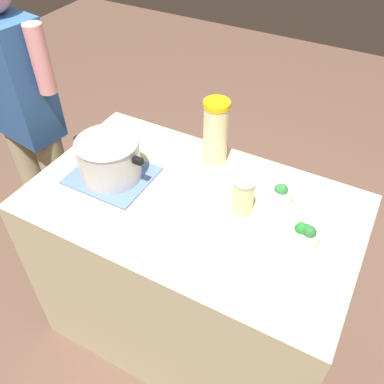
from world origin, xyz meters
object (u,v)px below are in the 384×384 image
Objects in this scene: cooking_pot at (109,158)px; lemonade_pitcher at (216,132)px; person_cook at (29,125)px; mason_jar at (243,196)px; broccoli_bowl_center at (280,194)px; broccoli_bowl_front at (306,233)px.

lemonade_pitcher reaches higher than cooking_pot.
lemonade_pitcher is 0.18× the size of person_cook.
broccoli_bowl_center is at bearing -131.57° from mason_jar.
broccoli_bowl_center is at bearing 162.20° from lemonade_pitcher.
broccoli_bowl_center is 0.07× the size of person_cook.
broccoli_bowl_front is (-0.49, 0.26, -0.12)m from lemonade_pitcher.
cooking_pot is 3.08× the size of broccoli_bowl_front.
lemonade_pitcher is at bearing -169.92° from person_cook.
mason_jar reaches higher than broccoli_bowl_center.
person_cook is at bearing -2.96° from mason_jar.
person_cook is at bearing -3.59° from broccoli_bowl_front.
lemonade_pitcher is at bearing -136.96° from cooking_pot.
broccoli_bowl_center is (-0.34, 0.11, -0.12)m from lemonade_pitcher.
mason_jar is at bearing 48.43° from broccoli_bowl_center.
broccoli_bowl_center is (-0.11, -0.12, -0.04)m from mason_jar.
mason_jar is 1.34× the size of broccoli_bowl_center.
lemonade_pitcher is 1.97× the size of mason_jar.
mason_jar is 0.27m from broccoli_bowl_front.
cooking_pot is 2.98× the size of broccoli_bowl_center.
broccoli_bowl_front is (-0.82, -0.05, -0.07)m from cooking_pot.
mason_jar is 0.17m from broccoli_bowl_center.
mason_jar is at bearing 177.04° from person_cook.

